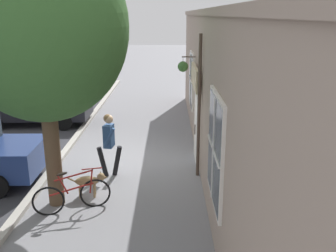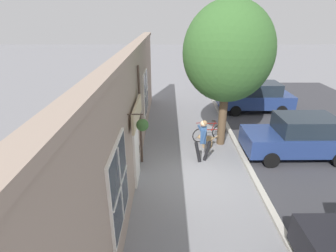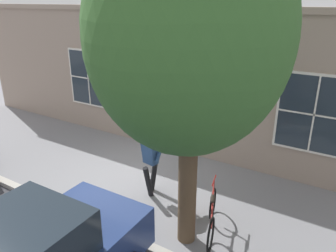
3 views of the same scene
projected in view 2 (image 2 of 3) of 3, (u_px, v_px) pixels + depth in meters
The scene contains 8 objects.
ground_plane at pixel (198, 174), 9.71m from camera, with size 90.00×90.00×0.00m, color gray.
storefront_facade at pixel (131, 118), 8.84m from camera, with size 0.95×18.00×4.42m.
pedestrian_walking at pixel (204, 137), 10.12m from camera, with size 0.70×0.60×1.76m.
dog_on_leash at pixel (207, 139), 11.50m from camera, with size 0.97×0.32×0.63m.
street_tree_by_curb at pixel (229, 55), 10.40m from camera, with size 3.64×3.28×6.05m.
leaning_bicycle at pixel (210, 133), 12.15m from camera, with size 1.66×0.61×1.00m.
parked_car_mid_block at pixel (300, 137), 10.58m from camera, with size 4.32×1.98×1.75m.
parked_car_far_end at pixel (257, 97), 15.64m from camera, with size 4.32×1.98×1.75m.
Camera 2 is at (-1.08, -8.23, 5.45)m, focal length 28.00 mm.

